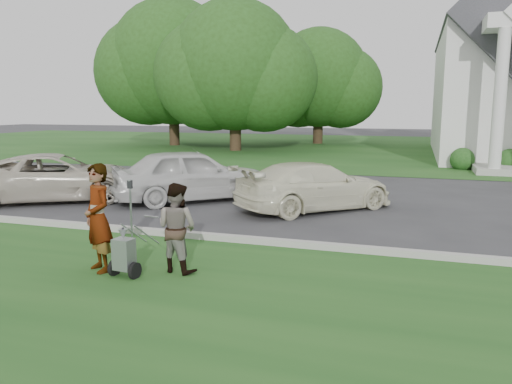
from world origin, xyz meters
The scene contains 14 objects.
ground centered at (0.00, 0.00, 0.00)m, with size 120.00×120.00×0.00m, color #333335.
grass_strip centered at (0.00, -3.00, 0.01)m, with size 80.00×7.00×0.01m, color #1E4C1A.
church_lawn centered at (0.00, 27.00, 0.01)m, with size 80.00×30.00×0.01m, color #1E4C1A.
curb centered at (0.00, 0.55, 0.07)m, with size 80.00×0.18×0.15m, color #9E9E93.
tree_left centered at (-8.01, 21.99, 5.11)m, with size 10.63×8.40×9.71m.
tree_far centered at (-14.01, 24.99, 5.69)m, with size 11.64×9.20×10.73m.
tree_back centered at (-4.01, 29.99, 4.73)m, with size 9.61×7.60×8.89m.
striping_cart centered at (-1.17, -2.10, 0.39)m, with size 0.52×1.01×0.91m.
person_left centered at (-1.75, -1.96, 0.95)m, with size 0.69×0.45×1.89m, color #999999.
person_right centered at (-0.45, -1.56, 0.78)m, with size 0.76×0.59×1.56m, color #999999.
parking_meter_near centered at (-2.28, -0.09, 0.85)m, with size 0.10×0.09×1.35m.
car_a centered at (-7.05, 3.45, 0.72)m, with size 2.40×5.21×1.45m, color beige.
car_b centered at (-3.08, 4.62, 0.81)m, with size 1.92×4.76×1.62m, color silver.
car_c centered at (0.78, 4.48, 0.67)m, with size 1.88×4.62×1.34m, color #E9E7C6.
Camera 1 is at (3.41, -9.13, 2.85)m, focal length 35.00 mm.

